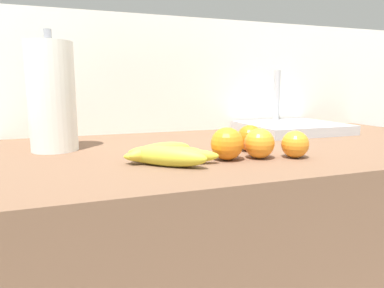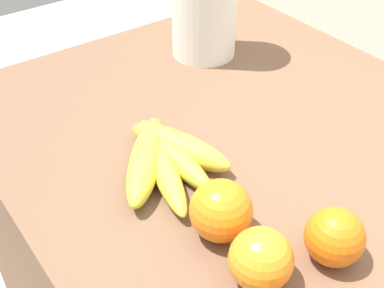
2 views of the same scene
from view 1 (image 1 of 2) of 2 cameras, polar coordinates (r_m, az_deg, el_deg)
name	(u,v)px [view 1 (image 1 of 2)]	position (r m, az deg, el deg)	size (l,w,h in m)	color
counter	(250,283)	(1.18, 9.51, -21.75)	(1.44, 0.72, 0.88)	brown
wall_back	(204,186)	(1.42, 2.02, -6.92)	(1.84, 0.06, 1.30)	silver
banana_bunch	(166,155)	(0.77, -4.35, -1.77)	(0.21, 0.18, 0.04)	gold
orange_back_right	(250,138)	(0.92, 9.57, 0.99)	(0.07, 0.07, 0.07)	orange
orange_center	(259,143)	(0.83, 11.09, 0.10)	(0.07, 0.07, 0.07)	orange
orange_front	(227,144)	(0.80, 5.82, 0.05)	(0.08, 0.08, 0.08)	orange
orange_far_right	(294,144)	(0.86, 16.54, -0.05)	(0.07, 0.07, 0.07)	orange
paper_towel_roll	(52,97)	(0.98, -22.21, 7.22)	(0.12, 0.12, 0.31)	white
sink_basin	(291,127)	(1.33, 16.11, 2.80)	(0.34, 0.31, 0.23)	#B7BABF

